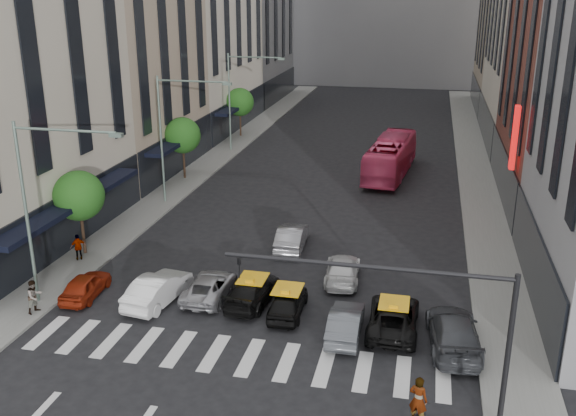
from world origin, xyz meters
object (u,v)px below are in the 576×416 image
Objects in this scene: streetlamp_near at (41,191)px; pedestrian_near at (34,296)px; car_white_front at (158,289)px; car_red at (85,285)px; taxi_center at (288,302)px; pedestrian_far at (78,247)px; taxi_left at (253,291)px; streetlamp_mid at (173,123)px; bus at (391,157)px; streetlamp_far at (239,89)px.

streetlamp_near reaches higher than pedestrian_near.
car_white_front is 2.73× the size of pedestrian_near.
pedestrian_near reaches higher than car_red.
taxi_center is 2.32× the size of pedestrian_near.
taxi_left is at bearing 129.92° from pedestrian_far.
pedestrian_near is (-0.36, -17.09, -4.93)m from streetlamp_mid.
streetlamp_near is at bearing 45.62° from car_red.
car_white_front is 27.23m from bus.
car_white_front is (4.84, -30.63, -5.16)m from streetlamp_far.
streetlamp_far is at bearing -129.76° from pedestrian_far.
bus is 31.62m from pedestrian_near.
pedestrian_near is at bearing -90.62° from streetlamp_far.
pedestrian_near is (-0.36, -1.09, -4.93)m from streetlamp_near.
streetlamp_mid reaches higher than bus.
car_white_front is (3.84, 0.21, 0.12)m from car_red.
car_red is 0.81× the size of car_white_front.
pedestrian_far reaches higher than car_white_front.
car_white_front is (4.84, -14.63, -5.16)m from streetlamp_mid.
streetlamp_near is at bearing -90.00° from streetlamp_far.
streetlamp_mid reaches higher than pedestrian_far.
pedestrian_far reaches higher than taxi_left.
bus is at bearing -121.28° from car_red.
car_white_front is 7.37m from pedestrian_far.
bus reaches higher than pedestrian_near.
pedestrian_far is (-1.56, -10.97, -4.99)m from streetlamp_mid.
pedestrian_near reaches higher than car_white_front.
taxi_left is at bearing 14.04° from streetlamp_near.
taxi_center is (6.53, 0.21, -0.09)m from car_white_front.
car_white_front is at bearing 18.09° from taxi_left.
streetlamp_near is 30.79m from bus.
bus is 6.83× the size of pedestrian_near.
car_red is 0.32× the size of bus.
car_red is 4.65m from pedestrian_far.
streetlamp_far is at bearing -13.57° from bus.
pedestrian_far is (-11.00, 2.67, 0.26)m from taxi_left.
taxi_left is 2.93× the size of pedestrian_far.
streetlamp_near is 5.90× the size of pedestrian_far.
car_red is 2.39× the size of pedestrian_far.
taxi_left is (9.44, -29.64, -5.26)m from streetlamp_far.
pedestrian_far is (-2.56, 3.87, 0.29)m from car_red.
taxi_left is (9.44, 2.36, -5.26)m from streetlamp_near.
car_white_front is 1.18× the size of taxi_center.
taxi_left is 1.17× the size of taxi_center.
car_red is at bearing 14.04° from taxi_left.
streetlamp_near is 5.46× the size of pedestrian_near.
streetlamp_near is 2.01× the size of taxi_left.
car_white_front is at bearing 113.80° from pedestrian_far.
taxi_left is (4.60, 0.99, -0.09)m from car_white_front.
streetlamp_far is at bearing 90.00° from streetlamp_mid.
streetlamp_mid is at bearing -90.00° from streetlamp_far.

